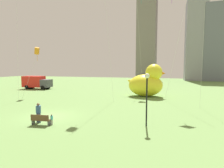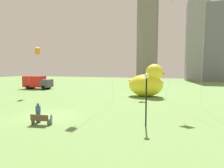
# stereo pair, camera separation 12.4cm
# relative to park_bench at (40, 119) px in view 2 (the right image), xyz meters

# --- Properties ---
(ground_plane) EXTENTS (140.00, 140.00, 0.00)m
(ground_plane) POSITION_rel_park_bench_xyz_m (-1.02, 2.45, -0.47)
(ground_plane) COLOR #668B48
(park_bench) EXTENTS (1.62, 0.65, 0.90)m
(park_bench) POSITION_rel_park_bench_xyz_m (0.00, 0.00, 0.00)
(park_bench) COLOR brown
(park_bench) RESTS_ON ground
(person_adult) EXTENTS (0.42, 0.42, 1.70)m
(person_adult) POSITION_rel_park_bench_xyz_m (-0.67, 0.60, 0.47)
(person_adult) COLOR #38476B
(person_adult) RESTS_ON ground
(person_child) EXTENTS (0.21, 0.21, 0.87)m
(person_child) POSITION_rel_park_bench_xyz_m (0.76, 0.44, 0.01)
(person_child) COLOR silver
(person_child) RESTS_ON ground
(giant_inflatable_duck) EXTENTS (6.41, 4.11, 5.31)m
(giant_inflatable_duck) POSITION_rel_park_bench_xyz_m (6.53, 18.12, 1.79)
(giant_inflatable_duck) COLOR yellow
(giant_inflatable_duck) RESTS_ON ground
(lamppost) EXTENTS (0.39, 0.39, 4.27)m
(lamppost) POSITION_rel_park_bench_xyz_m (8.32, 2.33, 2.59)
(lamppost) COLOR black
(lamppost) RESTS_ON ground
(box_truck) EXTENTS (6.48, 2.69, 2.85)m
(box_truck) POSITION_rel_park_bench_xyz_m (-18.07, 21.46, 0.98)
(box_truck) COLOR red
(box_truck) RESTS_ON ground
(city_skyline) EXTENTS (31.45, 13.83, 34.79)m
(city_skyline) POSITION_rel_park_bench_xyz_m (12.22, 63.92, 15.05)
(city_skyline) COLOR gray
(city_skyline) RESTS_ON ground
(kite_orange) EXTENTS (2.52, 3.40, 8.16)m
(kite_orange) POSITION_rel_park_bench_xyz_m (-11.06, 13.38, 6.99)
(kite_orange) COLOR silver
(kite_orange) RESTS_ON ground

